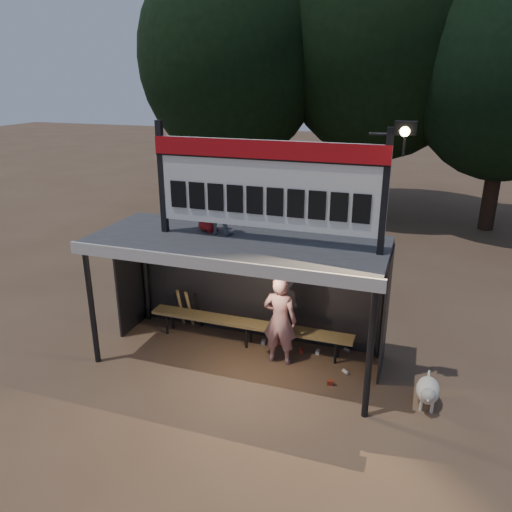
{
  "coord_description": "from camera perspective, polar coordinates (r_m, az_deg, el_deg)",
  "views": [
    {
      "loc": [
        2.88,
        -7.44,
        4.89
      ],
      "look_at": [
        0.2,
        0.4,
        1.9
      ],
      "focal_mm": 35.0,
      "sensor_mm": 36.0,
      "label": 1
    }
  ],
  "objects": [
    {
      "name": "child_a",
      "position": [
        8.56,
        -4.24,
        5.93
      ],
      "size": [
        0.51,
        0.4,
        1.05
      ],
      "primitive_type": "imported",
      "rotation": [
        0.0,
        0.0,
        3.15
      ],
      "color": "gray",
      "rests_on": "dugout_shelter"
    },
    {
      "name": "dugout_shelter",
      "position": [
        8.76,
        -1.57,
        -0.52
      ],
      "size": [
        5.1,
        2.08,
        2.32
      ],
      "color": "#38383A",
      "rests_on": "ground"
    },
    {
      "name": "dog",
      "position": [
        8.47,
        19.06,
        -14.37
      ],
      "size": [
        0.36,
        0.81,
        0.49
      ],
      "color": "#EFE8CF",
      "rests_on": "ground"
    },
    {
      "name": "scoreboard_assembly",
      "position": [
        7.95,
        1.5,
        8.46
      ],
      "size": [
        4.1,
        0.27,
        1.99
      ],
      "color": "black",
      "rests_on": "dugout_shelter"
    },
    {
      "name": "tree_mid",
      "position": [
        19.08,
        14.36,
        23.1
      ],
      "size": [
        7.22,
        7.22,
        10.36
      ],
      "color": "#322016",
      "rests_on": "ground"
    },
    {
      "name": "tree_left",
      "position": [
        18.76,
        -2.84,
        21.71
      ],
      "size": [
        6.46,
        6.46,
        9.27
      ],
      "color": "black",
      "rests_on": "ground"
    },
    {
      "name": "bench",
      "position": [
        9.6,
        -0.85,
        -7.84
      ],
      "size": [
        4.0,
        0.35,
        0.48
      ],
      "color": "olive",
      "rests_on": "ground"
    },
    {
      "name": "tree_right",
      "position": [
        18.07,
        27.16,
        18.75
      ],
      "size": [
        6.08,
        6.08,
        8.72
      ],
      "color": "black",
      "rests_on": "ground"
    },
    {
      "name": "bats",
      "position": [
        10.31,
        -7.61,
        -5.98
      ],
      "size": [
        0.47,
        0.32,
        0.84
      ],
      "color": "olive",
      "rests_on": "ground"
    },
    {
      "name": "ground",
      "position": [
        9.36,
        -1.99,
        -11.67
      ],
      "size": [
        80.0,
        80.0,
        0.0
      ],
      "primitive_type": "plane",
      "color": "brown",
      "rests_on": "ground"
    },
    {
      "name": "player",
      "position": [
        8.89,
        2.74,
        -7.33
      ],
      "size": [
        0.61,
        0.4,
        1.67
      ],
      "primitive_type": "imported",
      "rotation": [
        0.0,
        0.0,
        3.14
      ],
      "color": "silver",
      "rests_on": "ground"
    },
    {
      "name": "child_b",
      "position": [
        8.73,
        -5.55,
        6.14
      ],
      "size": [
        0.6,
        0.56,
        1.04
      ],
      "primitive_type": "imported",
      "rotation": [
        0.0,
        0.0,
        2.54
      ],
      "color": "maroon",
      "rests_on": "dugout_shelter"
    },
    {
      "name": "litter",
      "position": [
        9.44,
        6.3,
        -11.22
      ],
      "size": [
        1.78,
        1.26,
        0.08
      ],
      "color": "#A02C1B",
      "rests_on": "ground"
    }
  ]
}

